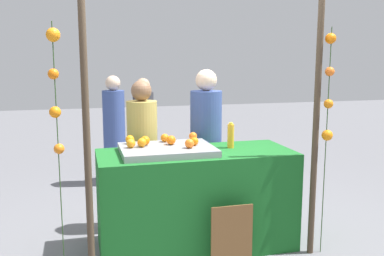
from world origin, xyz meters
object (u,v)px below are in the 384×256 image
vendor_right (206,153)px  juice_bottle (231,136)px  orange_0 (165,138)px  stall_counter (196,199)px  vendor_left (143,161)px  chalkboard_sign (231,238)px  orange_1 (131,143)px

vendor_right → juice_bottle: bearing=-77.1°
orange_0 → vendor_right: size_ratio=0.05×
stall_counter → orange_0: size_ratio=22.81×
stall_counter → juice_bottle: juice_bottle is taller
vendor_left → vendor_right: vendor_right is taller
orange_0 → vendor_right: vendor_right is taller
stall_counter → chalkboard_sign: bearing=-71.5°
orange_0 → juice_bottle: bearing=-14.0°
stall_counter → vendor_right: 0.69m
juice_bottle → vendor_left: 0.99m
orange_1 → vendor_right: size_ratio=0.05×
stall_counter → vendor_right: (0.26, 0.56, 0.32)m
orange_0 → juice_bottle: 0.64m
orange_0 → orange_1: 0.40m
orange_0 → vendor_right: (0.51, 0.32, -0.25)m
vendor_left → chalkboard_sign: bearing=-61.7°
juice_bottle → chalkboard_sign: size_ratio=0.43×
orange_1 → chalkboard_sign: bearing=-35.9°
chalkboard_sign → vendor_left: vendor_left is taller
chalkboard_sign → vendor_left: size_ratio=0.37×
orange_0 → juice_bottle: (0.62, -0.16, 0.02)m
stall_counter → vendor_left: (-0.42, 0.59, 0.27)m
stall_counter → vendor_left: bearing=125.6°
stall_counter → orange_1: size_ratio=22.11×
orange_0 → chalkboard_sign: bearing=-60.6°
orange_1 → stall_counter: bearing=-4.1°
stall_counter → orange_0: (-0.25, 0.24, 0.56)m
orange_0 → chalkboard_sign: size_ratio=0.14×
chalkboard_sign → vendor_left: (-0.59, 1.10, 0.45)m
stall_counter → orange_1: (-0.60, 0.04, 0.57)m
vendor_right → chalkboard_sign: bearing=-94.8°
orange_0 → vendor_left: size_ratio=0.05×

